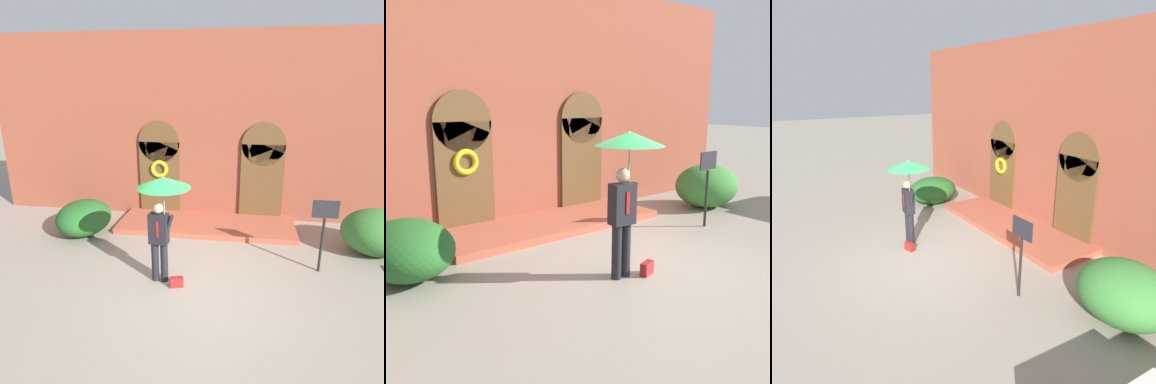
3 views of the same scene
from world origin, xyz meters
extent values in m
plane|color=gray|center=(0.00, 0.00, 0.00)|extent=(80.00, 80.00, 0.00)
cube|color=brown|center=(0.00, 4.20, 2.80)|extent=(14.00, 0.50, 5.60)
cube|color=brown|center=(-1.60, 3.91, 1.20)|extent=(1.30, 0.08, 2.40)
cylinder|color=brown|center=(-1.60, 3.91, 2.40)|extent=(1.30, 0.08, 1.30)
cube|color=brown|center=(1.60, 3.91, 1.20)|extent=(1.30, 0.08, 2.40)
cylinder|color=brown|center=(1.60, 3.91, 2.40)|extent=(1.30, 0.08, 1.30)
torus|color=yellow|center=(-1.60, 3.84, 1.55)|extent=(0.56, 0.12, 0.56)
cube|color=#AA523A|center=(0.00, 3.05, 0.08)|extent=(5.20, 1.80, 0.16)
cylinder|color=black|center=(-0.78, 0.01, 0.45)|extent=(0.16, 0.16, 0.90)
cylinder|color=black|center=(-0.58, 0.01, 0.45)|extent=(0.16, 0.16, 0.90)
cube|color=black|center=(-0.68, 0.01, 1.23)|extent=(0.42, 0.28, 0.66)
cube|color=#A51919|center=(-0.68, -0.12, 1.27)|extent=(0.06, 0.02, 0.36)
sphere|color=tan|center=(-0.68, 0.01, 1.69)|extent=(0.22, 0.22, 0.22)
cylinder|color=black|center=(-0.46, 0.01, 1.33)|extent=(0.22, 0.09, 0.46)
cylinder|color=gray|center=(-0.54, 0.01, 1.65)|extent=(0.02, 0.02, 0.98)
cone|color=#1E7538|center=(-0.54, 0.01, 2.25)|extent=(1.10, 1.10, 0.22)
cone|color=white|center=(-0.54, 0.01, 2.27)|extent=(0.60, 0.61, 0.20)
cube|color=maroon|center=(-0.27, -0.19, 0.11)|extent=(0.30, 0.20, 0.22)
cylinder|color=black|center=(2.85, 0.93, 0.65)|extent=(0.06, 0.06, 1.30)
cube|color=#232328|center=(2.85, 0.93, 1.52)|extent=(0.56, 0.03, 0.40)
ellipsoid|color=#235B23|center=(-3.42, 2.12, 0.48)|extent=(1.48, 1.77, 0.96)
ellipsoid|color=#387A33|center=(4.44, 2.06, 0.58)|extent=(1.77, 1.56, 1.16)
camera|label=1|loc=(1.01, -6.41, 4.15)|focal=32.00mm
camera|label=2|loc=(-5.26, -4.73, 2.82)|focal=40.00mm
camera|label=3|loc=(7.49, -3.31, 4.22)|focal=32.00mm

